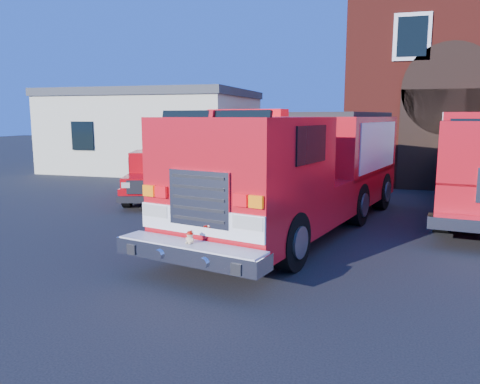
# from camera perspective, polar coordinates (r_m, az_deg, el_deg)

# --- Properties ---
(ground) EXTENTS (100.00, 100.00, 0.00)m
(ground) POSITION_cam_1_polar(r_m,az_deg,el_deg) (11.75, 1.64, -5.36)
(ground) COLOR black
(ground) RESTS_ON ground
(side_building) EXTENTS (10.20, 8.20, 4.35)m
(side_building) POSITION_cam_1_polar(r_m,az_deg,el_deg) (26.78, -10.15, 7.49)
(side_building) COLOR beige
(side_building) RESTS_ON ground
(fire_engine) EXTENTS (5.15, 10.43, 3.10)m
(fire_engine) POSITION_cam_1_polar(r_m,az_deg,el_deg) (12.41, 7.80, 2.89)
(fire_engine) COLOR black
(fire_engine) RESTS_ON ground
(pickup_truck) EXTENTS (3.45, 5.62, 1.73)m
(pickup_truck) POSITION_cam_1_polar(r_m,az_deg,el_deg) (17.18, -9.83, 1.95)
(pickup_truck) COLOR black
(pickup_truck) RESTS_ON ground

